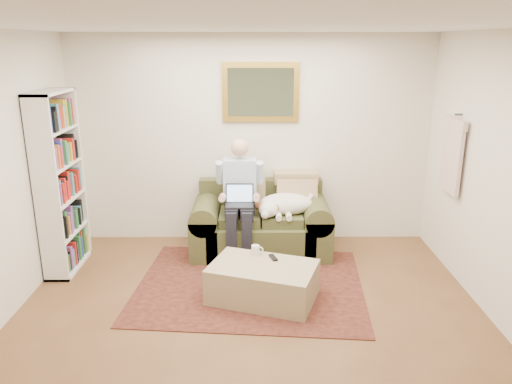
{
  "coord_description": "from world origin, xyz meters",
  "views": [
    {
      "loc": [
        0.04,
        -3.68,
        2.49
      ],
      "look_at": [
        0.06,
        1.42,
        0.95
      ],
      "focal_mm": 35.0,
      "sensor_mm": 36.0,
      "label": 1
    }
  ],
  "objects_px": {
    "seated_man": "(240,201)",
    "laptop": "(240,199)",
    "ottoman": "(263,282)",
    "coffee_mug": "(256,250)",
    "sleeping_dog": "(286,204)",
    "sofa": "(261,229)",
    "bookshelf": "(59,183)"
  },
  "relations": [
    {
      "from": "sleeping_dog",
      "to": "sofa",
      "type": "bearing_deg",
      "value": 164.26
    },
    {
      "from": "laptop",
      "to": "ottoman",
      "type": "bearing_deg",
      "value": -75.67
    },
    {
      "from": "laptop",
      "to": "coffee_mug",
      "type": "bearing_deg",
      "value": -76.06
    },
    {
      "from": "laptop",
      "to": "sofa",
      "type": "bearing_deg",
      "value": 41.02
    },
    {
      "from": "laptop",
      "to": "seated_man",
      "type": "bearing_deg",
      "value": 90.0
    },
    {
      "from": "sofa",
      "to": "sleeping_dog",
      "type": "bearing_deg",
      "value": -15.74
    },
    {
      "from": "sofa",
      "to": "coffee_mug",
      "type": "height_order",
      "value": "sofa"
    },
    {
      "from": "sofa",
      "to": "bookshelf",
      "type": "bearing_deg",
      "value": -168.72
    },
    {
      "from": "laptop",
      "to": "bookshelf",
      "type": "xyz_separation_m",
      "value": [
        -1.97,
        -0.23,
        0.26
      ]
    },
    {
      "from": "sofa",
      "to": "laptop",
      "type": "distance_m",
      "value": 0.56
    },
    {
      "from": "sofa",
      "to": "ottoman",
      "type": "distance_m",
      "value": 1.22
    },
    {
      "from": "sofa",
      "to": "laptop",
      "type": "bearing_deg",
      "value": -138.98
    },
    {
      "from": "seated_man",
      "to": "laptop",
      "type": "bearing_deg",
      "value": -90.0
    },
    {
      "from": "bookshelf",
      "to": "sleeping_dog",
      "type": "bearing_deg",
      "value": 8.09
    },
    {
      "from": "seated_man",
      "to": "sleeping_dog",
      "type": "distance_m",
      "value": 0.56
    },
    {
      "from": "seated_man",
      "to": "bookshelf",
      "type": "bearing_deg",
      "value": -171.64
    },
    {
      "from": "seated_man",
      "to": "ottoman",
      "type": "distance_m",
      "value": 1.21
    },
    {
      "from": "laptop",
      "to": "ottoman",
      "type": "xyz_separation_m",
      "value": [
        0.26,
        -1.0,
        -0.55
      ]
    },
    {
      "from": "laptop",
      "to": "sleeping_dog",
      "type": "height_order",
      "value": "laptop"
    },
    {
      "from": "coffee_mug",
      "to": "seated_man",
      "type": "bearing_deg",
      "value": 102.85
    },
    {
      "from": "ottoman",
      "to": "bookshelf",
      "type": "bearing_deg",
      "value": 160.8
    },
    {
      "from": "sofa",
      "to": "ottoman",
      "type": "relative_size",
      "value": 1.64
    },
    {
      "from": "coffee_mug",
      "to": "laptop",
      "type": "bearing_deg",
      "value": 103.94
    },
    {
      "from": "ottoman",
      "to": "bookshelf",
      "type": "relative_size",
      "value": 0.51
    },
    {
      "from": "sleeping_dog",
      "to": "bookshelf",
      "type": "xyz_separation_m",
      "value": [
        -2.52,
        -0.36,
        0.36
      ]
    },
    {
      "from": "sleeping_dog",
      "to": "coffee_mug",
      "type": "distance_m",
      "value": 0.97
    },
    {
      "from": "coffee_mug",
      "to": "bookshelf",
      "type": "height_order",
      "value": "bookshelf"
    },
    {
      "from": "ottoman",
      "to": "coffee_mug",
      "type": "distance_m",
      "value": 0.36
    },
    {
      "from": "sofa",
      "to": "coffee_mug",
      "type": "distance_m",
      "value": 0.97
    },
    {
      "from": "coffee_mug",
      "to": "sleeping_dog",
      "type": "bearing_deg",
      "value": 67.13
    },
    {
      "from": "sleeping_dog",
      "to": "coffee_mug",
      "type": "relative_size",
      "value": 6.88
    },
    {
      "from": "sleeping_dog",
      "to": "ottoman",
      "type": "xyz_separation_m",
      "value": [
        -0.29,
        -1.13,
        -0.45
      ]
    }
  ]
}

